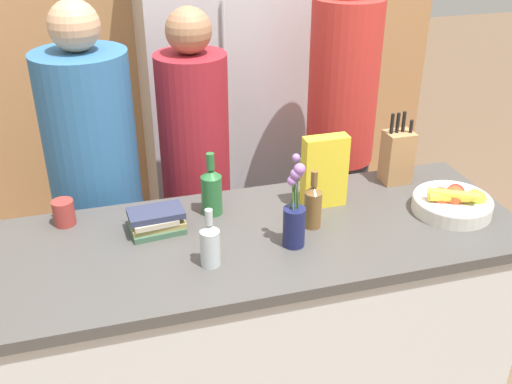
{
  "coord_description": "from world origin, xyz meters",
  "views": [
    {
      "loc": [
        -0.51,
        -1.71,
        2.05
      ],
      "look_at": [
        0.0,
        0.09,
        1.06
      ],
      "focal_mm": 42.0,
      "sensor_mm": 36.0,
      "label": 1
    }
  ],
  "objects": [
    {
      "name": "person_in_red_tee",
      "position": [
        0.56,
        0.65,
        1.03
      ],
      "size": [
        0.31,
        0.31,
        1.81
      ],
      "rotation": [
        0.0,
        0.0,
        0.2
      ],
      "color": "#383842",
      "rests_on": "ground_plane"
    },
    {
      "name": "back_wall_wood",
      "position": [
        0.0,
        1.65,
        1.3
      ],
      "size": [
        3.07,
        0.12,
        2.6
      ],
      "color": "#AD7A4C",
      "rests_on": "ground_plane"
    },
    {
      "name": "coffee_mug",
      "position": [
        -0.67,
        0.26,
        0.98
      ],
      "size": [
        0.08,
        0.11,
        0.09
      ],
      "color": "#99332D",
      "rests_on": "kitchen_island"
    },
    {
      "name": "fruit_bowl",
      "position": [
        0.72,
        -0.04,
        0.98
      ],
      "size": [
        0.29,
        0.29,
        0.11
      ],
      "color": "silver",
      "rests_on": "kitchen_island"
    },
    {
      "name": "bottle_vinegar",
      "position": [
        -0.14,
        0.19,
        1.03
      ],
      "size": [
        0.08,
        0.08,
        0.24
      ],
      "color": "#286633",
      "rests_on": "kitchen_island"
    },
    {
      "name": "kitchen_island",
      "position": [
        0.0,
        0.0,
        0.47
      ],
      "size": [
        1.87,
        0.7,
        0.94
      ],
      "color": "silver",
      "rests_on": "ground_plane"
    },
    {
      "name": "refrigerator",
      "position": [
        0.16,
        1.29,
        0.94
      ],
      "size": [
        0.83,
        0.63,
        1.89
      ],
      "color": "#B7B7BC",
      "rests_on": "ground_plane"
    },
    {
      "name": "bottle_wine",
      "position": [
        0.18,
        0.0,
        1.02
      ],
      "size": [
        0.06,
        0.06,
        0.22
      ],
      "color": "brown",
      "rests_on": "kitchen_island"
    },
    {
      "name": "flower_vase",
      "position": [
        0.08,
        -0.1,
        1.05
      ],
      "size": [
        0.08,
        0.08,
        0.33
      ],
      "color": "#191E4C",
      "rests_on": "kitchen_island"
    },
    {
      "name": "book_stack",
      "position": [
        -0.36,
        0.12,
        0.98
      ],
      "size": [
        0.2,
        0.17,
        0.08
      ],
      "color": "#3D6047",
      "rests_on": "kitchen_island"
    },
    {
      "name": "bottle_oil",
      "position": [
        -0.21,
        -0.13,
        1.02
      ],
      "size": [
        0.06,
        0.06,
        0.2
      ],
      "color": "#B2BCC1",
      "rests_on": "kitchen_island"
    },
    {
      "name": "person_at_sink",
      "position": [
        -0.55,
        0.61,
        0.93
      ],
      "size": [
        0.37,
        0.37,
        1.66
      ],
      "rotation": [
        0.0,
        0.0,
        -0.39
      ],
      "color": "#383842",
      "rests_on": "ground_plane"
    },
    {
      "name": "cereal_box",
      "position": [
        0.28,
        0.14,
        1.07
      ],
      "size": [
        0.17,
        0.06,
        0.28
      ],
      "color": "yellow",
      "rests_on": "kitchen_island"
    },
    {
      "name": "person_in_blue",
      "position": [
        -0.12,
        0.64,
        0.91
      ],
      "size": [
        0.3,
        0.3,
        1.6
      ],
      "rotation": [
        0.0,
        0.0,
        0.07
      ],
      "color": "#383842",
      "rests_on": "ground_plane"
    },
    {
      "name": "knife_block",
      "position": [
        0.63,
        0.24,
        1.05
      ],
      "size": [
        0.11,
        0.09,
        0.3
      ],
      "color": "#A87A4C",
      "rests_on": "kitchen_island"
    }
  ]
}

